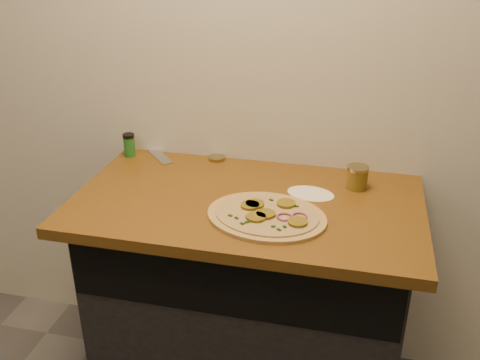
% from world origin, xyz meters
% --- Properties ---
extents(cabinet, '(1.10, 0.60, 0.86)m').
position_xyz_m(cabinet, '(0.00, 1.45, 0.43)').
color(cabinet, black).
rests_on(cabinet, ground).
extents(countertop, '(1.20, 0.70, 0.04)m').
position_xyz_m(countertop, '(0.00, 1.42, 0.88)').
color(countertop, brown).
rests_on(countertop, cabinet).
extents(pizza, '(0.44, 0.44, 0.03)m').
position_xyz_m(pizza, '(0.09, 1.30, 0.91)').
color(pizza, tan).
rests_on(pizza, countertop).
extents(chefs_knife, '(0.27, 0.28, 0.02)m').
position_xyz_m(chefs_knife, '(-0.51, 1.78, 0.91)').
color(chefs_knife, '#B7BAC1').
rests_on(chefs_knife, countertop).
extents(mason_jar_lid, '(0.08, 0.08, 0.01)m').
position_xyz_m(mason_jar_lid, '(-0.19, 1.72, 0.91)').
color(mason_jar_lid, '#908453').
rests_on(mason_jar_lid, countertop).
extents(salsa_jar, '(0.08, 0.08, 0.08)m').
position_xyz_m(salsa_jar, '(0.37, 1.59, 0.94)').
color(salsa_jar, '#A52D10').
rests_on(salsa_jar, countertop).
extents(spice_shaker, '(0.05, 0.05, 0.09)m').
position_xyz_m(spice_shaker, '(-0.55, 1.68, 0.95)').
color(spice_shaker, '#206722').
rests_on(spice_shaker, countertop).
extents(flour_spill, '(0.20, 0.20, 0.00)m').
position_xyz_m(flour_spill, '(0.21, 1.51, 0.90)').
color(flour_spill, silver).
rests_on(flour_spill, countertop).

